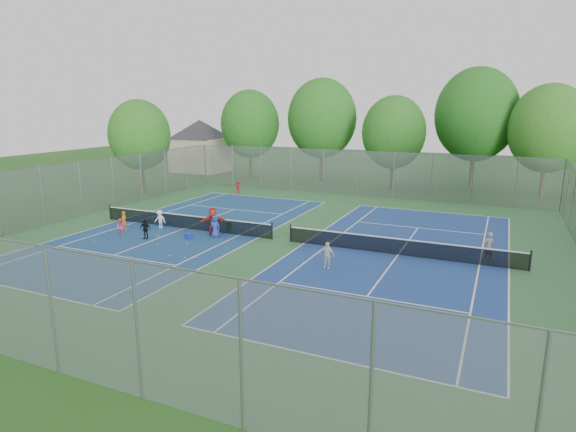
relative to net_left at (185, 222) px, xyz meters
The scene contains 39 objects.
ground 7.01m from the net_left, ahead, with size 120.00×120.00×0.00m, color #225119.
court_pad 7.01m from the net_left, ahead, with size 32.00×32.00×0.01m, color #306537.
court_left 0.44m from the net_left, ahead, with size 10.97×23.77×0.01m, color navy.
court_right 14.01m from the net_left, ahead, with size 10.97×23.77×0.01m, color navy.
net_left is the anchor object (origin of this frame).
net_right 14.00m from the net_left, ahead, with size 12.87×0.10×0.91m, color black.
fence_north 17.53m from the net_left, 66.37° to the left, with size 32.00×0.10×4.00m, color gray.
fence_south 17.53m from the net_left, 66.37° to the right, with size 32.00×0.10×4.00m, color gray.
fence_west 9.13m from the net_left, behind, with size 32.00×0.10×4.00m, color gray.
house 28.55m from the net_left, 122.01° to the left, with size 11.03×11.03×7.30m.
tree_nw 23.72m from the net_left, 107.65° to the left, with size 6.40×6.40×9.58m.
tree_nl 23.81m from the net_left, 87.51° to the left, with size 7.20×7.20×10.69m.
tree_nc 23.38m from the net_left, 66.80° to the left, with size 6.00×6.00×8.85m.
tree_nr 29.59m from the net_left, 56.31° to the left, with size 7.60×7.60×11.42m.
tree_ne 31.60m from the net_left, 45.00° to the left, with size 6.60×6.60×9.77m.
tree_side_w 16.34m from the net_left, 140.19° to the left, with size 5.60×5.60×8.47m.
ball_crate 2.55m from the net_left, 48.53° to the right, with size 0.37×0.37×0.32m, color #162EAA.
ball_hopper 2.99m from the net_left, 19.43° to the left, with size 0.27×0.27×0.53m, color #258926.
student_a 3.84m from the net_left, 147.81° to the right, with size 0.47×0.31×1.28m, color orange.
student_b 4.01m from the net_left, 127.97° to the right, with size 0.55×0.42×1.12m, color #E5599A.
student_c 1.64m from the net_left, 158.37° to the right, with size 0.79×0.45×1.22m, color white.
student_d 3.11m from the net_left, 102.35° to the right, with size 0.73×0.30×1.24m, color black.
student_e 3.19m from the net_left, 18.84° to the right, with size 0.67×0.44×1.38m, color #2A3F9C.
student_f 2.70m from the net_left, 12.99° to the right, with size 1.63×0.52×1.76m, color red.
child_far_baseline 12.85m from the net_left, 103.88° to the left, with size 0.78×0.45×1.20m, color #A41726.
instructor 18.47m from the net_left, ahead, with size 0.57×0.38×1.57m, color gray.
teen_court_b 11.78m from the net_left, 18.01° to the right, with size 0.80×0.33×1.37m, color silver.
tennis_ball_0 2.62m from the net_left, 91.56° to the right, with size 0.07×0.07×0.07m, color #B4CE30.
tennis_ball_1 7.69m from the net_left, 63.55° to the right, with size 0.07×0.07×0.07m, color #B4C92E.
tennis_ball_2 3.98m from the net_left, 76.56° to the right, with size 0.07×0.07×0.07m, color #ADCE30.
tennis_ball_3 4.14m from the net_left, 163.11° to the right, with size 0.07×0.07×0.07m, color yellow.
tennis_ball_4 5.73m from the net_left, 120.06° to the right, with size 0.07×0.07×0.07m, color #C0D832.
tennis_ball_5 6.00m from the net_left, 61.70° to the right, with size 0.07×0.07×0.07m, color #E4F037.
tennis_ball_6 6.39m from the net_left, 80.10° to the right, with size 0.07×0.07×0.07m, color #AAC62E.
tennis_ball_7 6.64m from the net_left, 50.03° to the right, with size 0.07×0.07×0.07m, color yellow.
tennis_ball_8 6.52m from the net_left, 53.85° to the right, with size 0.07×0.07×0.07m, color #B8E234.
tennis_ball_9 6.66m from the net_left, 48.37° to the right, with size 0.07×0.07×0.07m, color #A8C22D.
tennis_ball_10 2.30m from the net_left, 101.42° to the right, with size 0.07×0.07×0.07m, color #ECF238.
tennis_ball_11 3.71m from the net_left, 52.02° to the right, with size 0.07×0.07×0.07m, color #D3EA36.
Camera 1 is at (11.75, -25.16, 7.94)m, focal length 30.00 mm.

